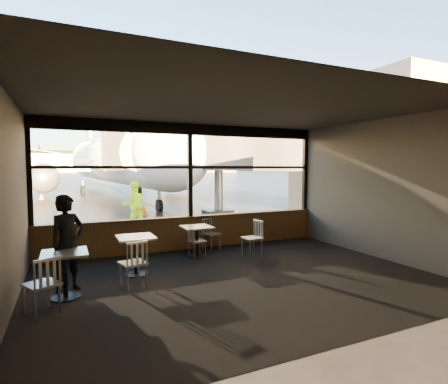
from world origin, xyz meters
TOP-DOWN VIEW (x-y plane):
  - ground_plane at (0.00, 120.00)m, footprint 520.00×520.00m
  - carpet_floor at (0.00, -3.00)m, footprint 8.00×6.00m
  - ceiling at (0.00, -3.00)m, footprint 8.00×6.00m
  - wall_left at (-4.00, -3.00)m, footprint 0.04×6.00m
  - wall_right at (4.00, -3.00)m, footprint 0.04×6.00m
  - wall_back at (0.00, -6.00)m, footprint 8.00×0.04m
  - window_sill at (0.00, 0.00)m, footprint 8.00×0.28m
  - window_header at (0.00, 0.00)m, footprint 8.00×0.18m
  - mullion_left at (-3.95, 0.00)m, footprint 0.12×0.12m
  - mullion_centre at (0.00, 0.00)m, footprint 0.12×0.12m
  - mullion_right at (3.95, 0.00)m, footprint 0.12×0.12m
  - window_transom at (0.00, 0.00)m, footprint 8.00×0.10m
  - airliner at (0.47, 20.82)m, footprint 32.55×38.17m
  - jet_bridge at (3.60, 5.50)m, footprint 8.34×10.19m
  - cafe_table_near at (-0.16, -0.99)m, footprint 0.72×0.72m
  - cafe_table_mid at (-1.86, -1.87)m, footprint 0.76×0.76m
  - cafe_table_left at (-3.23, -2.70)m, footprint 0.75×0.75m
  - chair_near_e at (1.14, -1.53)m, footprint 0.56×0.56m
  - chair_near_w at (-0.15, -0.98)m, footprint 0.49×0.49m
  - chair_near_n at (0.48, -0.40)m, footprint 0.62×0.62m
  - chair_mid_s at (-2.06, -2.66)m, footprint 0.62×0.62m
  - chair_left_s at (-3.56, -3.29)m, footprint 0.69×0.69m
  - passenger at (-3.18, -2.32)m, footprint 0.79×0.71m
  - ground_crew at (-0.88, 3.97)m, footprint 0.95×0.80m
  - cone_nose at (0.26, 7.88)m, footprint 0.34×0.34m
  - cone_wing at (-4.80, 18.82)m, footprint 0.34×0.34m
  - terminal_annex at (10.00, 2.50)m, footprint 5.00×7.00m
  - hangar_mid at (0.00, 185.00)m, footprint 38.00×15.00m
  - hangar_right at (60.00, 178.00)m, footprint 50.00×20.00m
  - fuel_tank_a at (-30.00, 182.00)m, footprint 8.00×8.00m
  - fuel_tank_b at (-20.00, 182.00)m, footprint 8.00×8.00m
  - fuel_tank_c at (-10.00, 182.00)m, footprint 8.00×8.00m
  - treeline at (0.00, 210.00)m, footprint 360.00×3.00m

SIDE VIEW (x-z plane):
  - ground_plane at x=0.00m, z-range 0.00..0.00m
  - carpet_floor at x=0.00m, z-range 0.01..0.01m
  - cone_nose at x=0.26m, z-range 0.00..0.47m
  - cone_wing at x=-4.80m, z-range 0.00..0.48m
  - cafe_table_near at x=-0.16m, z-range 0.00..0.80m
  - chair_near_w at x=-0.15m, z-range 0.00..0.81m
  - cafe_table_left at x=-3.23m, z-range 0.00..0.82m
  - cafe_table_mid at x=-1.86m, z-range 0.00..0.84m
  - chair_near_n at x=0.48m, z-range 0.00..0.88m
  - window_sill at x=0.00m, z-range 0.00..0.90m
  - chair_left_s at x=-3.56m, z-range 0.00..0.94m
  - chair_mid_s at x=-2.06m, z-range 0.00..0.94m
  - chair_near_e at x=1.14m, z-range 0.00..0.94m
  - ground_crew at x=-0.88m, z-range 0.00..1.77m
  - passenger at x=-3.18m, z-range 0.00..1.80m
  - wall_left at x=-4.00m, z-range 0.00..3.50m
  - wall_right at x=4.00m, z-range 0.00..3.50m
  - wall_back at x=0.00m, z-range 0.00..3.50m
  - mullion_left at x=-3.95m, z-range 0.90..3.50m
  - mullion_centre at x=0.00m, z-range 0.90..3.50m
  - mullion_right at x=3.95m, z-range 0.90..3.50m
  - jet_bridge at x=3.60m, z-range 0.00..4.45m
  - window_transom at x=0.00m, z-range 2.26..2.34m
  - terminal_annex at x=10.00m, z-range 0.00..6.00m
  - fuel_tank_a at x=-30.00m, z-range 0.00..6.00m
  - fuel_tank_b at x=-20.00m, z-range 0.00..6.00m
  - fuel_tank_c at x=-10.00m, z-range 0.00..6.00m
  - window_header at x=0.00m, z-range 3.20..3.50m
  - ceiling at x=0.00m, z-range 3.48..3.52m
  - hangar_mid at x=0.00m, z-range 0.00..10.00m
  - airliner at x=0.47m, z-range 0.00..11.07m
  - hangar_right at x=60.00m, z-range 0.00..12.00m
  - treeline at x=0.00m, z-range 0.00..12.00m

